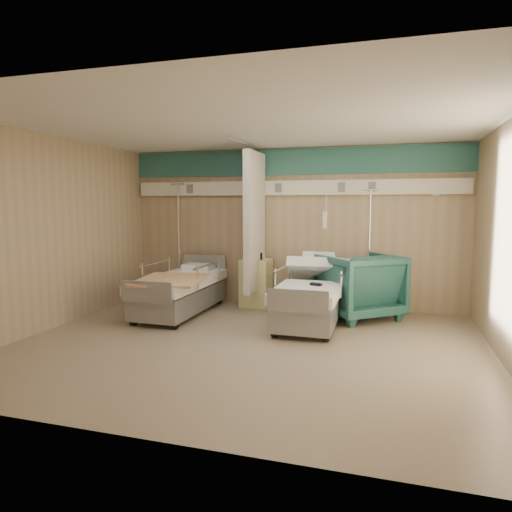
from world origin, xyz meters
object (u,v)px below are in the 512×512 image
(visitor_armchair, at_px, (358,286))
(iv_stand_left, at_px, (180,277))
(bed_left, at_px, (180,295))
(bedside_cabinet, at_px, (256,283))
(bed_right, at_px, (311,303))
(iv_stand_right, at_px, (368,290))

(visitor_armchair, bearing_deg, iv_stand_left, -45.75)
(bed_left, relative_size, bedside_cabinet, 2.54)
(bed_left, height_order, visitor_armchair, visitor_armchair)
(bed_left, xyz_separation_m, visitor_armchair, (2.85, 0.59, 0.21))
(bed_right, bearing_deg, visitor_armchair, 42.23)
(bedside_cabinet, relative_size, iv_stand_left, 0.39)
(visitor_armchair, relative_size, iv_stand_left, 0.52)
(bed_left, distance_m, visitor_armchair, 2.92)
(visitor_armchair, bearing_deg, bedside_cabinet, -48.99)
(iv_stand_left, bearing_deg, bed_right, -19.93)
(bed_right, distance_m, bed_left, 2.20)
(bed_left, bearing_deg, iv_stand_left, 116.29)
(bed_right, relative_size, bed_left, 1.00)
(bedside_cabinet, relative_size, visitor_armchair, 0.74)
(iv_stand_right, xyz_separation_m, iv_stand_left, (-3.47, 0.16, 0.03))
(bed_left, relative_size, visitor_armchair, 1.89)
(visitor_armchair, height_order, iv_stand_right, iv_stand_right)
(visitor_armchair, xyz_separation_m, iv_stand_right, (0.14, 0.23, -0.10))
(bed_left, distance_m, iv_stand_left, 1.09)
(bed_right, xyz_separation_m, bed_left, (-2.20, 0.00, 0.00))
(bed_right, relative_size, bedside_cabinet, 2.54)
(bed_right, height_order, bedside_cabinet, bedside_cabinet)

